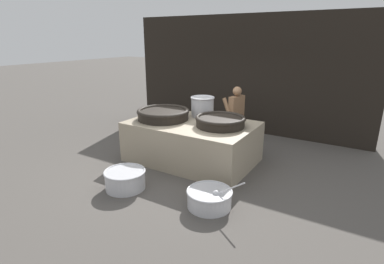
% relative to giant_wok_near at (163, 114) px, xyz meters
% --- Properties ---
extents(ground_plane, '(60.00, 60.00, 0.00)m').
position_rel_giant_wok_near_xyz_m(ground_plane, '(0.74, 0.12, -1.08)').
color(ground_plane, '#56514C').
extents(back_wall, '(7.56, 0.24, 3.50)m').
position_rel_giant_wok_near_xyz_m(back_wall, '(0.74, 3.15, 0.67)').
color(back_wall, black).
rests_on(back_wall, ground_plane).
extents(hearth_platform, '(2.88, 1.85, 0.95)m').
position_rel_giant_wok_near_xyz_m(hearth_platform, '(0.74, 0.12, -0.61)').
color(hearth_platform, tan).
rests_on(hearth_platform, ground_plane).
extents(giant_wok_near, '(1.26, 1.26, 0.25)m').
position_rel_giant_wok_near_xyz_m(giant_wok_near, '(0.00, 0.00, 0.00)').
color(giant_wok_near, black).
rests_on(giant_wok_near, hearth_platform).
extents(giant_wok_far, '(1.11, 1.11, 0.23)m').
position_rel_giant_wok_near_xyz_m(giant_wok_far, '(1.44, 0.17, -0.01)').
color(giant_wok_far, black).
rests_on(giant_wok_far, hearth_platform).
extents(stock_pot, '(0.59, 0.59, 0.49)m').
position_rel_giant_wok_near_xyz_m(stock_pot, '(0.67, 0.73, 0.12)').
color(stock_pot, '#B7B7BC').
rests_on(stock_pot, hearth_platform).
extents(cook, '(0.45, 0.65, 1.65)m').
position_rel_giant_wok_near_xyz_m(cook, '(1.29, 1.40, -0.19)').
color(cook, '#8C6647').
rests_on(cook, ground_plane).
extents(prep_bowl_vegetables, '(1.05, 0.81, 0.65)m').
position_rel_giant_wok_near_xyz_m(prep_bowl_vegetables, '(2.08, -1.50, -0.91)').
color(prep_bowl_vegetables, silver).
rests_on(prep_bowl_vegetables, ground_plane).
extents(prep_bowl_meat, '(0.81, 0.81, 0.37)m').
position_rel_giant_wok_near_xyz_m(prep_bowl_meat, '(0.36, -1.77, -0.88)').
color(prep_bowl_meat, silver).
rests_on(prep_bowl_meat, ground_plane).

